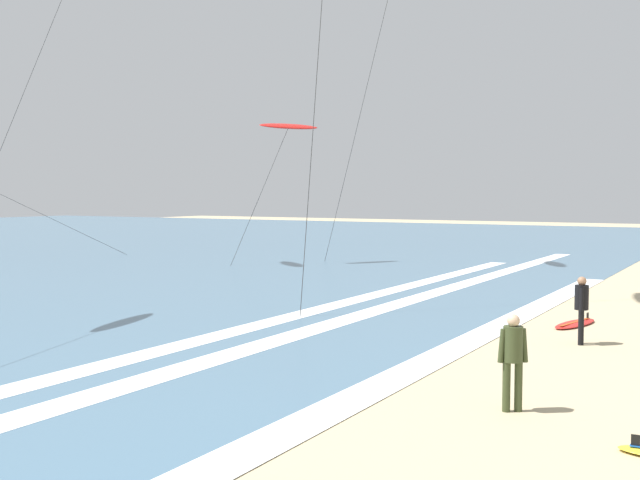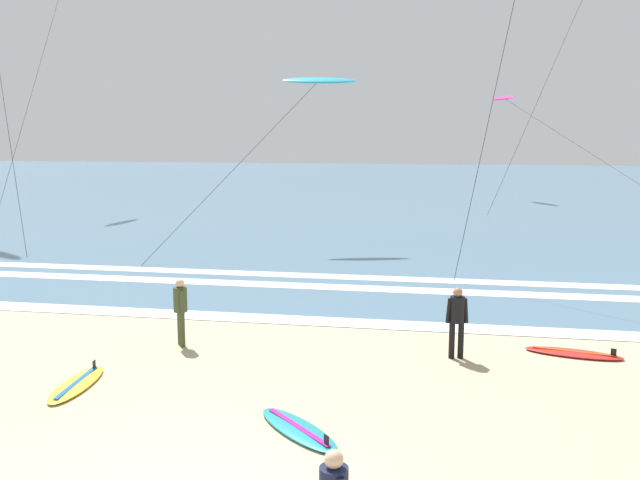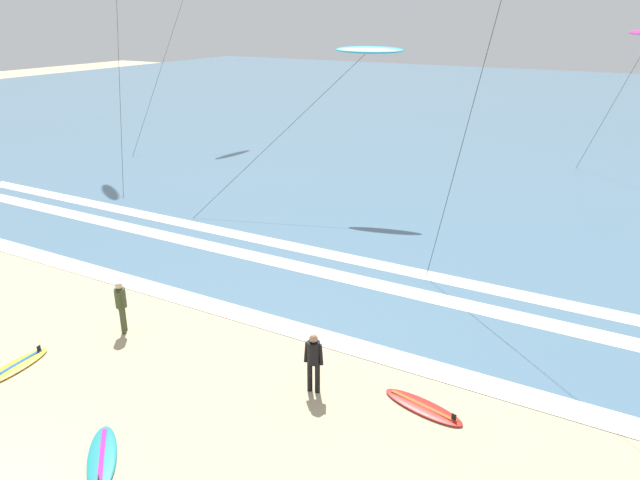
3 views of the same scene
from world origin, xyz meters
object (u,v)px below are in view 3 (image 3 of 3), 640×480
Objects in this scene: surfer_left_far at (121,303)px; kite_cyan_high_right at (369,51)px; surfboard_near_water at (423,407)px; surfboard_foreground_flat at (102,457)px; surfboard_left_pile at (14,367)px; kite_magenta_low_near at (640,33)px; surfer_left_near at (314,358)px.

surfer_left_far is 16.45m from kite_cyan_high_right.
surfer_left_far is 0.73× the size of surfboard_near_water.
surfer_left_far is 5.58m from surfboard_foreground_flat.
surfboard_foreground_flat is 7.26m from surfboard_near_water.
surfboard_left_pile is (-4.73, 1.26, 0.00)m from surfboard_foreground_flat.
surfboard_foreground_flat is 0.26× the size of kite_cyan_high_right.
surfboard_near_water is 38.13m from kite_magenta_low_near.
kite_cyan_high_right reaches higher than surfboard_foreground_flat.
kite_magenta_low_near is 1.58× the size of kite_cyan_high_right.
kite_magenta_low_near reaches higher than surfboard_foreground_flat.
surfboard_foreground_flat and surfboard_left_pile have the same top height.
surfer_left_near is at bearing 58.24° from surfboard_foreground_flat.
kite_magenta_low_near is (6.64, 42.38, 7.32)m from surfboard_foreground_flat.
surfer_left_near is at bearing -95.96° from kite_magenta_low_near.
surfer_left_near is at bearing -68.88° from kite_cyan_high_right.
kite_magenta_low_near is at bearing 74.93° from surfer_left_far.
surfer_left_near is 17.27m from kite_cyan_high_right.
surfer_left_far is 0.14× the size of kite_magenta_low_near.
kite_cyan_high_right is (1.58, 18.09, 7.08)m from surfboard_left_pile.
kite_cyan_high_right is (-8.43, 14.37, 7.08)m from surfboard_near_water.
kite_magenta_low_near is at bearing 81.10° from surfboard_foreground_flat.
surfer_left_near is 38.81m from kite_magenta_low_near.
surfer_left_far is at bearing -174.45° from surfboard_near_water.
surfer_left_near reaches higher than surfboard_foreground_flat.
kite_cyan_high_right is at bearing 85.00° from surfboard_left_pile.
surfer_left_near is 1.00× the size of surfer_left_far.
surfboard_foreground_flat is (3.66, -4.11, -0.91)m from surfer_left_far.
surfer_left_far reaches higher than surfboard_near_water.
kite_magenta_low_near reaches higher than surfer_left_near.
surfer_left_far reaches higher than surfboard_foreground_flat.
kite_magenta_low_near is (1.36, 37.40, 7.32)m from surfboard_near_water.
surfer_left_near is 0.73× the size of surfboard_near_water.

